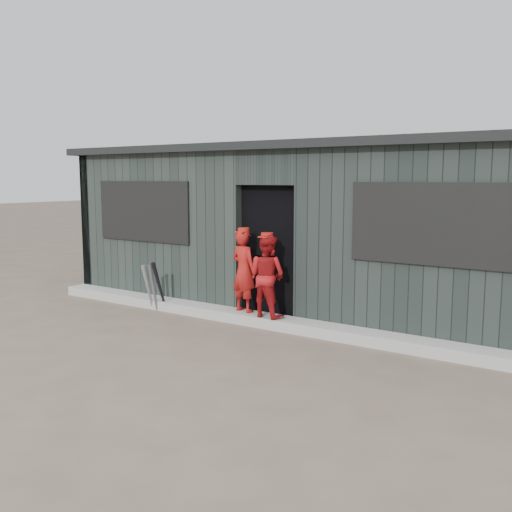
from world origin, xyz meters
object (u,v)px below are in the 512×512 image
Objects in this scene: player_red_right at (267,276)px; dugout at (313,227)px; bat_mid at (153,288)px; player_red_left at (244,271)px; player_grey_back at (310,281)px; bat_left at (148,287)px; bat_right at (160,286)px.

dugout is (-0.19, 1.71, 0.55)m from player_red_right.
player_red_left is at bearing 9.94° from bat_mid.
player_red_right is 0.14× the size of dugout.
player_grey_back is at bearing -130.62° from player_red_right.
player_red_left is (1.66, 0.30, 0.38)m from bat_left.
bat_mid is at bearing -133.50° from dugout.
player_red_left is 0.95× the size of player_grey_back.
bat_right is at bearing 20.93° from player_red_left.
player_red_left is at bearing 10.21° from bat_left.
player_red_right is 0.64m from player_grey_back.
bat_left is at bearing -165.44° from bat_mid.
player_red_right is at bearing 39.89° from player_grey_back.
player_red_right reaches higher than bat_mid.
bat_left is 0.65× the size of player_red_right.
dugout reaches higher than bat_left.
bat_left is at bearing 10.36° from player_grey_back.
dugout reaches higher than player_red_left.
player_grey_back reaches higher than bat_mid.
bat_left is 0.09× the size of dugout.
player_red_right is at bearing -83.59° from dugout.
player_grey_back reaches higher than bat_left.
dugout is at bearing -78.37° from player_red_right.
player_grey_back is at bearing 14.62° from bat_left.
bat_left is 0.10m from bat_mid.
bat_mid is at bearing 10.36° from player_grey_back.
player_grey_back reaches higher than bat_right.
player_red_right is (2.11, 0.23, 0.36)m from bat_left.
dugout reaches higher than player_grey_back.
player_red_left reaches higher than bat_left.
bat_right reaches higher than bat_mid.
bat_left is 1.01× the size of bat_mid.
player_red_right is at bearing 5.57° from bat_right.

